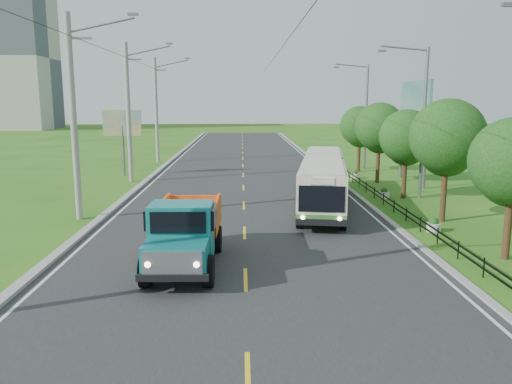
{
  "coord_description": "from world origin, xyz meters",
  "views": [
    {
      "loc": [
        -0.1,
        -15.77,
        5.82
      ],
      "look_at": [
        0.52,
        5.9,
        1.9
      ],
      "focal_mm": 35.0,
      "sensor_mm": 36.0,
      "label": 1
    }
  ],
  "objects_px": {
    "pole_mid": "(129,112)",
    "tree_fifth": "(380,130)",
    "tree_third": "(447,140)",
    "tree_back": "(360,128)",
    "planter_far": "(355,175)",
    "billboard_left": "(122,127)",
    "streetlight_mid": "(421,118)",
    "tree_fourth": "(406,140)",
    "streetlight_far": "(365,113)",
    "planter_mid": "(384,194)",
    "planter_near": "(434,226)",
    "dump_truck": "(185,228)",
    "pole_near": "(74,117)",
    "pole_far": "(157,110)",
    "billboard_right": "(415,109)",
    "bus": "(323,177)"
  },
  "relations": [
    {
      "from": "tree_third",
      "to": "streetlight_mid",
      "type": "relative_size",
      "value": 0.66
    },
    {
      "from": "billboard_right",
      "to": "bus",
      "type": "xyz_separation_m",
      "value": [
        -7.77,
        -7.79,
        -3.74
      ]
    },
    {
      "from": "tree_fifth",
      "to": "streetlight_far",
      "type": "xyz_separation_m",
      "value": [
        0.79,
        7.86,
        1.05
      ]
    },
    {
      "from": "streetlight_far",
      "to": "billboard_right",
      "type": "relative_size",
      "value": 1.24
    },
    {
      "from": "tree_third",
      "to": "planter_near",
      "type": "xyz_separation_m",
      "value": [
        -1.26,
        -2.14,
        -3.7
      ]
    },
    {
      "from": "pole_far",
      "to": "streetlight_mid",
      "type": "relative_size",
      "value": 1.1
    },
    {
      "from": "tree_fifth",
      "to": "planter_far",
      "type": "distance_m",
      "value": 4.21
    },
    {
      "from": "pole_far",
      "to": "planter_near",
      "type": "xyz_separation_m",
      "value": [
        16.86,
        -27.0,
        -4.81
      ]
    },
    {
      "from": "tree_back",
      "to": "billboard_left",
      "type": "distance_m",
      "value": 19.48
    },
    {
      "from": "tree_fourth",
      "to": "tree_back",
      "type": "xyz_separation_m",
      "value": [
        0.0,
        12.0,
        0.07
      ]
    },
    {
      "from": "planter_near",
      "to": "planter_mid",
      "type": "relative_size",
      "value": 1.0
    },
    {
      "from": "tree_back",
      "to": "planter_mid",
      "type": "xyz_separation_m",
      "value": [
        -1.26,
        -12.14,
        -3.37
      ]
    },
    {
      "from": "pole_far",
      "to": "billboard_right",
      "type": "bearing_deg",
      "value": -32.3
    },
    {
      "from": "tree_third",
      "to": "tree_back",
      "type": "relative_size",
      "value": 1.09
    },
    {
      "from": "tree_third",
      "to": "tree_fourth",
      "type": "distance_m",
      "value": 6.01
    },
    {
      "from": "tree_back",
      "to": "streetlight_mid",
      "type": "height_order",
      "value": "streetlight_mid"
    },
    {
      "from": "pole_near",
      "to": "dump_truck",
      "type": "distance_m",
      "value": 10.39
    },
    {
      "from": "pole_far",
      "to": "bus",
      "type": "bearing_deg",
      "value": -58.4
    },
    {
      "from": "pole_near",
      "to": "tree_third",
      "type": "height_order",
      "value": "pole_near"
    },
    {
      "from": "tree_back",
      "to": "bus",
      "type": "distance_m",
      "value": 15.06
    },
    {
      "from": "billboard_left",
      "to": "dump_truck",
      "type": "xyz_separation_m",
      "value": [
        7.37,
        -22.53,
        -2.47
      ]
    },
    {
      "from": "dump_truck",
      "to": "pole_far",
      "type": "bearing_deg",
      "value": 102.34
    },
    {
      "from": "billboard_left",
      "to": "pole_near",
      "type": "bearing_deg",
      "value": -85.28
    },
    {
      "from": "streetlight_far",
      "to": "dump_truck",
      "type": "bearing_deg",
      "value": -115.72
    },
    {
      "from": "streetlight_far",
      "to": "tree_back",
      "type": "bearing_deg",
      "value": -112.92
    },
    {
      "from": "planter_near",
      "to": "planter_mid",
      "type": "distance_m",
      "value": 8.0
    },
    {
      "from": "streetlight_mid",
      "to": "tree_fourth",
      "type": "bearing_deg",
      "value": 169.85
    },
    {
      "from": "pole_far",
      "to": "tree_fourth",
      "type": "height_order",
      "value": "pole_far"
    },
    {
      "from": "tree_third",
      "to": "tree_fifth",
      "type": "relative_size",
      "value": 1.03
    },
    {
      "from": "pole_far",
      "to": "bus",
      "type": "xyz_separation_m",
      "value": [
        12.79,
        -20.79,
        -3.49
      ]
    },
    {
      "from": "pole_mid",
      "to": "tree_fifth",
      "type": "xyz_separation_m",
      "value": [
        18.12,
        -0.86,
        -1.24
      ]
    },
    {
      "from": "planter_near",
      "to": "pole_mid",
      "type": "bearing_deg",
      "value": 138.35
    },
    {
      "from": "tree_fourth",
      "to": "tree_back",
      "type": "bearing_deg",
      "value": 90.0
    },
    {
      "from": "tree_fifth",
      "to": "streetlight_far",
      "type": "height_order",
      "value": "streetlight_far"
    },
    {
      "from": "streetlight_far",
      "to": "planter_mid",
      "type": "relative_size",
      "value": 13.54
    },
    {
      "from": "dump_truck",
      "to": "planter_near",
      "type": "bearing_deg",
      "value": 24.21
    },
    {
      "from": "pole_near",
      "to": "billboard_right",
      "type": "bearing_deg",
      "value": 28.14
    },
    {
      "from": "pole_far",
      "to": "planter_far",
      "type": "relative_size",
      "value": 14.93
    },
    {
      "from": "tree_fifth",
      "to": "billboard_left",
      "type": "distance_m",
      "value": 19.74
    },
    {
      "from": "tree_third",
      "to": "billboard_right",
      "type": "height_order",
      "value": "billboard_right"
    },
    {
      "from": "tree_third",
      "to": "streetlight_far",
      "type": "distance_m",
      "value": 19.9
    },
    {
      "from": "pole_mid",
      "to": "streetlight_far",
      "type": "relative_size",
      "value": 1.1
    },
    {
      "from": "planter_far",
      "to": "billboard_left",
      "type": "height_order",
      "value": "billboard_left"
    },
    {
      "from": "pole_far",
      "to": "streetlight_far",
      "type": "relative_size",
      "value": 1.1
    },
    {
      "from": "pole_far",
      "to": "billboard_left",
      "type": "bearing_deg",
      "value": -97.83
    },
    {
      "from": "tree_fifth",
      "to": "planter_mid",
      "type": "distance_m",
      "value": 7.21
    },
    {
      "from": "pole_near",
      "to": "tree_back",
      "type": "xyz_separation_m",
      "value": [
        18.12,
        17.14,
        -1.44
      ]
    },
    {
      "from": "tree_fifth",
      "to": "streetlight_mid",
      "type": "distance_m",
      "value": 6.28
    },
    {
      "from": "planter_near",
      "to": "tree_third",
      "type": "bearing_deg",
      "value": 59.59
    },
    {
      "from": "pole_near",
      "to": "streetlight_far",
      "type": "bearing_deg",
      "value": 45.14
    }
  ]
}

